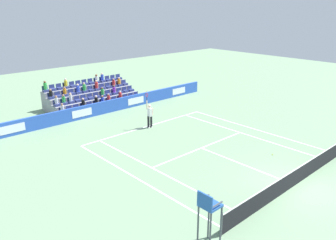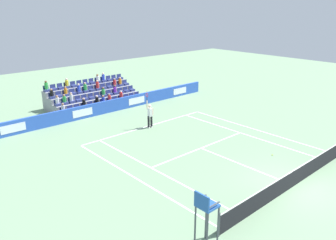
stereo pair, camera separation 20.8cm
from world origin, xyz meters
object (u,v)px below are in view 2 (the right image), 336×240
tennis_player (150,115)px  umpire_chair (206,211)px  tennis_net (295,177)px  loose_tennis_ball (272,155)px

tennis_player → umpire_chair: bearing=59.6°
tennis_net → loose_tennis_ball: 3.68m
loose_tennis_ball → umpire_chair: bearing=16.8°
tennis_player → umpire_chair: 13.42m
tennis_net → loose_tennis_ball: size_ratio=176.03×
tennis_player → umpire_chair: tennis_player is taller
tennis_net → tennis_player: tennis_player is taller
tennis_net → umpire_chair: 6.84m
umpire_chair → loose_tennis_ball: 9.69m
tennis_net → loose_tennis_ball: tennis_net is taller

